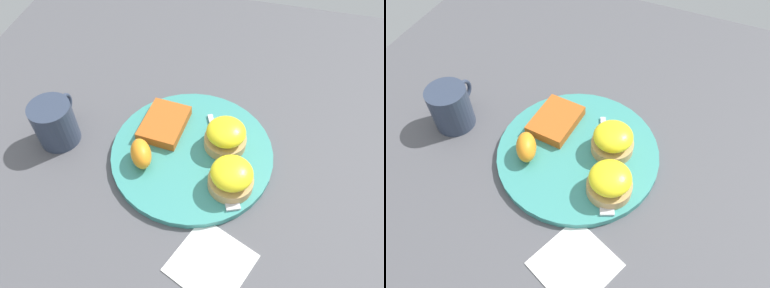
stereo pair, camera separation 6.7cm
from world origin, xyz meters
The scene contains 9 objects.
ground_plane centered at (0.00, 0.00, 0.00)m, with size 1.10×1.10×0.00m, color #4C4C51.
plate centered at (0.00, 0.00, 0.01)m, with size 0.30×0.30×0.01m, color teal.
sandwich_benedict_left centered at (-0.06, -0.08, 0.04)m, with size 0.08×0.08×0.06m.
sandwich_benedict_right centered at (0.03, -0.06, 0.04)m, with size 0.08×0.08×0.06m.
hashbrown_patty centered at (0.04, 0.07, 0.02)m, with size 0.10×0.08×0.02m, color #B4561C.
orange_wedge centered at (-0.04, 0.08, 0.04)m, with size 0.06×0.04×0.04m, color orange.
fork centered at (-0.02, -0.06, 0.02)m, with size 0.20×0.10×0.00m.
cup centered at (-0.02, 0.26, 0.04)m, with size 0.11×0.08×0.09m.
napkin centered at (-0.19, -0.08, 0.00)m, with size 0.11×0.11×0.00m, color white.
Camera 2 is at (-0.38, -0.17, 0.56)m, focal length 35.00 mm.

